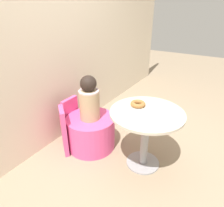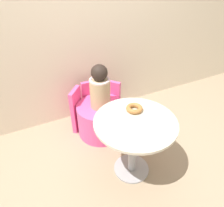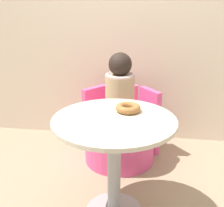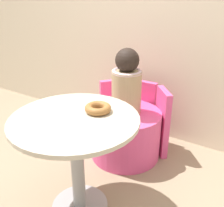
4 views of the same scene
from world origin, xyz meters
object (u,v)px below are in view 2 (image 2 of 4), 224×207
object	(u,v)px
tub_chair	(101,119)
child_figure	(100,88)
round_table	(134,134)
donut	(134,108)

from	to	relation	value
tub_chair	child_figure	world-z (taller)	child_figure
round_table	child_figure	distance (m)	0.69
child_figure	donut	bearing A→B (deg)	-78.01
round_table	donut	bearing A→B (deg)	62.24
round_table	tub_chair	bearing A→B (deg)	93.93
child_figure	donut	world-z (taller)	child_figure
round_table	donut	world-z (taller)	donut
child_figure	donut	xyz separation A→B (m)	(0.11, -0.54, 0.04)
child_figure	donut	size ratio (longest dim) A/B	3.36
round_table	tub_chair	world-z (taller)	round_table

